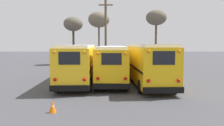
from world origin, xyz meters
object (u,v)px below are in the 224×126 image
at_px(school_bus_1, 112,62).
at_px(traffic_cone, 53,107).
at_px(utility_pole, 106,32).
at_px(bare_tree_1, 156,18).
at_px(bare_tree_2, 99,20).
at_px(school_bus_2, 146,62).
at_px(school_bus_0, 79,62).
at_px(bare_tree_0, 73,25).

bearing_deg(school_bus_1, traffic_cone, -106.43).
bearing_deg(utility_pole, bare_tree_1, 39.00).
bearing_deg(school_bus_1, bare_tree_1, 65.97).
bearing_deg(bare_tree_2, bare_tree_1, -18.45).
xyz_separation_m(school_bus_2, traffic_cone, (-5.56, -7.93, -1.46)).
bearing_deg(school_bus_0, bare_tree_2, 88.72).
bearing_deg(utility_pole, bare_tree_2, 99.31).
xyz_separation_m(bare_tree_1, traffic_cone, (-9.42, -24.25, -6.97)).
bearing_deg(school_bus_0, utility_pole, 78.54).
distance_m(school_bus_0, bare_tree_1, 19.14).
bearing_deg(school_bus_0, bare_tree_0, 102.08).
bearing_deg(school_bus_0, school_bus_2, -6.67).
xyz_separation_m(bare_tree_0, bare_tree_1, (13.10, -1.04, 0.87)).
xyz_separation_m(school_bus_0, traffic_cone, (0.11, -8.59, -1.43)).
distance_m(bare_tree_1, traffic_cone, 26.93).
height_order(bare_tree_0, bare_tree_1, bare_tree_1).
height_order(utility_pole, bare_tree_0, utility_pole).
relative_size(school_bus_1, bare_tree_1, 1.28).
bearing_deg(bare_tree_0, school_bus_1, -68.23).
distance_m(bare_tree_1, bare_tree_2, 9.60).
relative_size(school_bus_2, bare_tree_0, 1.39).
distance_m(school_bus_1, school_bus_2, 3.13).
relative_size(school_bus_0, bare_tree_2, 1.25).
bearing_deg(school_bus_1, school_bus_2, -24.79).
bearing_deg(school_bus_1, bare_tree_2, 97.63).
height_order(school_bus_1, traffic_cone, school_bus_1).
xyz_separation_m(bare_tree_0, traffic_cone, (3.68, -25.28, -6.10)).
bearing_deg(school_bus_0, traffic_cone, -89.26).
relative_size(school_bus_1, bare_tree_0, 1.43).
height_order(bare_tree_0, traffic_cone, bare_tree_0).
height_order(utility_pole, bare_tree_2, utility_pole).
bearing_deg(bare_tree_1, bare_tree_0, 175.48).
bearing_deg(traffic_cone, school_bus_0, 90.74).
distance_m(school_bus_2, utility_pole, 11.25).
distance_m(school_bus_0, traffic_cone, 8.71).
height_order(bare_tree_1, bare_tree_2, bare_tree_2).
height_order(utility_pole, traffic_cone, utility_pole).
relative_size(school_bus_0, school_bus_2, 1.03).
distance_m(bare_tree_0, bare_tree_2, 4.57).
height_order(bare_tree_1, traffic_cone, bare_tree_1).
bearing_deg(bare_tree_0, bare_tree_2, 26.67).
bearing_deg(bare_tree_2, utility_pole, -80.69).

